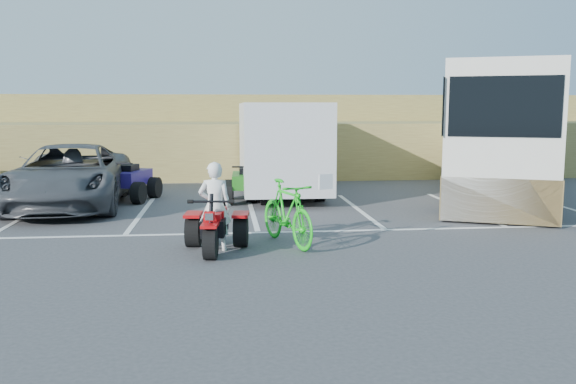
{
  "coord_description": "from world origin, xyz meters",
  "views": [
    {
      "loc": [
        -0.7,
        -9.96,
        2.58
      ],
      "look_at": [
        0.5,
        1.28,
        1.0
      ],
      "focal_mm": 38.0,
      "sensor_mm": 36.0,
      "label": 1
    }
  ],
  "objects": [
    {
      "name": "parking_stripes",
      "position": [
        0.87,
        4.07,
        0.0
      ],
      "size": [
        28.0,
        5.16,
        0.01
      ],
      "color": "white",
      "rests_on": "ground"
    },
    {
      "name": "ground",
      "position": [
        0.0,
        0.0,
        0.0
      ],
      "size": [
        100.0,
        100.0,
        0.0
      ],
      "primitive_type": "plane",
      "color": "#3C3C3E",
      "rests_on": "ground"
    },
    {
      "name": "rv_motorhome",
      "position": [
        7.32,
        7.11,
        1.56
      ],
      "size": [
        6.4,
        10.13,
        3.59
      ],
      "rotation": [
        0.0,
        0.0,
        -0.42
      ],
      "color": "silver",
      "rests_on": "ground"
    },
    {
      "name": "rider",
      "position": [
        -0.86,
        0.94,
        0.81
      ],
      "size": [
        0.63,
        0.45,
        1.61
      ],
      "primitive_type": "imported",
      "rotation": [
        0.0,
        0.0,
        3.03
      ],
      "color": "white",
      "rests_on": "ground"
    },
    {
      "name": "grey_pickup",
      "position": [
        -4.66,
        6.23,
        0.81
      ],
      "size": [
        2.99,
        5.96,
        1.62
      ],
      "primitive_type": "imported",
      "rotation": [
        0.0,
        0.0,
        0.05
      ],
      "color": "#424449",
      "rests_on": "ground"
    },
    {
      "name": "grass_embankment",
      "position": [
        0.0,
        15.48,
        1.42
      ],
      "size": [
        40.0,
        8.5,
        3.1
      ],
      "color": "olive",
      "rests_on": "ground"
    },
    {
      "name": "green_dirt_bike",
      "position": [
        0.48,
        1.25,
        0.61
      ],
      "size": [
        1.24,
        2.11,
        1.22
      ],
      "primitive_type": "imported",
      "rotation": [
        0.0,
        0.0,
        0.35
      ],
      "color": "#14BF19",
      "rests_on": "ground"
    },
    {
      "name": "quad_atv_green",
      "position": [
        -0.07,
        6.56,
        0.0
      ],
      "size": [
        1.27,
        1.67,
        1.06
      ],
      "primitive_type": null,
      "rotation": [
        0.0,
        0.0,
        -0.04
      ],
      "color": "#1A5E15",
      "rests_on": "ground"
    },
    {
      "name": "cargo_trailer",
      "position": [
        1.0,
        7.96,
        1.46
      ],
      "size": [
        2.35,
        5.79,
        2.69
      ],
      "rotation": [
        0.0,
        0.0,
        -0.01
      ],
      "color": "silver",
      "rests_on": "ground"
    },
    {
      "name": "red_trike_atv",
      "position": [
        -0.88,
        0.79,
        0.0
      ],
      "size": [
        1.33,
        1.68,
        1.02
      ],
      "primitive_type": null,
      "rotation": [
        0.0,
        0.0,
        -0.11
      ],
      "color": "#AF0A0D",
      "rests_on": "ground"
    },
    {
      "name": "quad_atv_blue",
      "position": [
        -3.31,
        7.24,
        0.0
      ],
      "size": [
        1.7,
        2.0,
        1.12
      ],
      "primitive_type": null,
      "rotation": [
        0.0,
        0.0,
        -0.27
      ],
      "color": "navy",
      "rests_on": "ground"
    }
  ]
}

